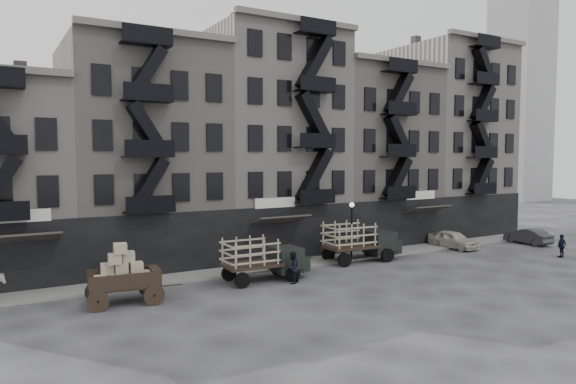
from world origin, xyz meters
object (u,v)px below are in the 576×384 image
car_east (453,239)px  car_far (528,236)px  stake_truck_east (360,239)px  pedestrian_mid (293,268)px  policeman (562,246)px  stake_truck_west (264,256)px  wagon (122,269)px

car_east → car_far: bearing=-17.0°
stake_truck_east → pedestrian_mid: bearing=-153.8°
stake_truck_east → car_far: bearing=-0.9°
stake_truck_east → pedestrian_mid: stake_truck_east is taller
stake_truck_east → car_east: bearing=5.8°
pedestrian_mid → policeman: (21.44, -3.44, -0.08)m
car_east → policeman: policeman is taller
stake_truck_west → car_east: 18.69m
car_east → policeman: (4.04, -6.78, 0.13)m
stake_truck_east → car_east: 9.92m
car_east → pedestrian_mid: 17.72m
stake_truck_west → pedestrian_mid: size_ratio=2.82×
stake_truck_west → car_far: 25.81m
stake_truck_west → policeman: stake_truck_west is taller
stake_truck_west → car_east: size_ratio=1.25×
stake_truck_east → car_far: stake_truck_east is taller
car_east → car_far: (7.23, -1.80, -0.07)m
car_far → stake_truck_west: bearing=3.5°
policeman → stake_truck_east: bearing=-25.1°
stake_truck_west → pedestrian_mid: stake_truck_west is taller
car_east → policeman: bearing=-62.2°
wagon → car_far: wagon is taller
wagon → stake_truck_west: wagon is taller
stake_truck_west → stake_truck_east: (8.70, 1.60, 0.13)m
car_far → policeman: 5.91m
pedestrian_mid → car_east: bearing=157.6°
wagon → car_far: (34.35, 0.81, -1.14)m
pedestrian_mid → wagon: bearing=-37.5°
stake_truck_west → policeman: 23.15m
car_far → pedestrian_mid: pedestrian_mid is taller
stake_truck_west → pedestrian_mid: 1.95m
stake_truck_west → policeman: (22.62, -4.89, -0.65)m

